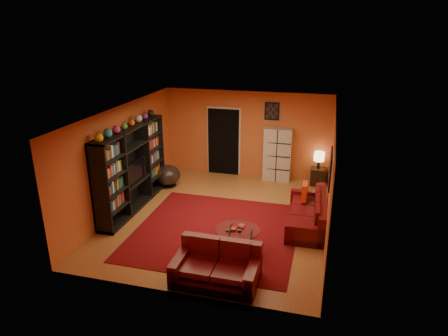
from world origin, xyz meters
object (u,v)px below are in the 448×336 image
(entertainment_unit, at_px, (132,168))
(table_lamp, at_px, (319,157))
(storage_cabinet, at_px, (277,155))
(side_table, at_px, (317,176))
(sofa, at_px, (310,214))
(coffee_table, at_px, (238,232))
(tv, at_px, (132,172))
(bowl_chair, at_px, (167,175))
(loveseat, at_px, (217,265))

(entertainment_unit, height_order, table_lamp, entertainment_unit)
(storage_cabinet, relative_size, table_lamp, 3.25)
(storage_cabinet, distance_m, side_table, 1.33)
(sofa, bearing_deg, coffee_table, -135.63)
(entertainment_unit, relative_size, table_lamp, 6.08)
(tv, height_order, sofa, tv)
(bowl_chair, bearing_deg, table_lamp, 16.23)
(storage_cabinet, height_order, side_table, storage_cabinet)
(tv, relative_size, table_lamp, 1.99)
(tv, xyz_separation_m, sofa, (4.36, 0.22, -0.72))
(bowl_chair, relative_size, table_lamp, 1.57)
(sofa, xyz_separation_m, storage_cabinet, (-1.15, 2.67, 0.51))
(sofa, bearing_deg, bowl_chair, 159.21)
(entertainment_unit, bearing_deg, loveseat, -39.89)
(storage_cabinet, bearing_deg, table_lamp, -4.56)
(storage_cabinet, height_order, table_lamp, storage_cabinet)
(entertainment_unit, height_order, sofa, entertainment_unit)
(coffee_table, height_order, table_lamp, table_lamp)
(entertainment_unit, relative_size, storage_cabinet, 1.87)
(entertainment_unit, distance_m, side_table, 5.31)
(coffee_table, distance_m, bowl_chair, 3.97)
(storage_cabinet, bearing_deg, sofa, -68.85)
(loveseat, relative_size, side_table, 3.09)
(entertainment_unit, xyz_separation_m, bowl_chair, (0.27, 1.53, -0.72))
(loveseat, xyz_separation_m, storage_cabinet, (0.37, 5.22, 0.52))
(side_table, bearing_deg, tv, -147.31)
(sofa, relative_size, bowl_chair, 2.74)
(loveseat, height_order, table_lamp, table_lamp)
(tv, xyz_separation_m, side_table, (4.42, 2.83, -0.75))
(tv, height_order, bowl_chair, tv)
(entertainment_unit, xyz_separation_m, coffee_table, (3.02, -1.33, -0.63))
(entertainment_unit, height_order, bowl_chair, entertainment_unit)
(entertainment_unit, relative_size, coffee_table, 3.25)
(entertainment_unit, height_order, side_table, entertainment_unit)
(entertainment_unit, height_order, tv, entertainment_unit)
(side_table, bearing_deg, entertainment_unit, -148.39)
(entertainment_unit, xyz_separation_m, tv, (0.05, -0.08, -0.05))
(entertainment_unit, bearing_deg, tv, -59.39)
(tv, relative_size, side_table, 1.97)
(entertainment_unit, bearing_deg, bowl_chair, 79.81)
(coffee_table, height_order, side_table, side_table)
(entertainment_unit, relative_size, side_table, 6.00)
(tv, height_order, storage_cabinet, storage_cabinet)
(coffee_table, bearing_deg, storage_cabinet, 86.66)
(storage_cabinet, bearing_deg, entertainment_unit, -141.53)
(tv, distance_m, sofa, 4.42)
(storage_cabinet, bearing_deg, tv, -140.25)
(coffee_table, relative_size, side_table, 1.85)
(tv, distance_m, storage_cabinet, 4.32)
(loveseat, bearing_deg, sofa, -30.44)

